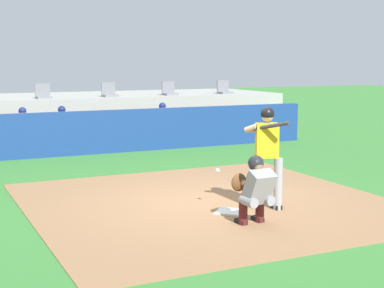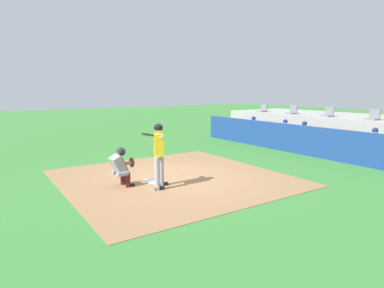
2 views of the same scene
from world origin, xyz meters
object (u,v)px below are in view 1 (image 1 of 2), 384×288
batter_at_plate (266,151)px  catcher_crouched (255,188)px  dugout_player_1 (24,130)px  stadium_seat_2 (43,94)px  stadium_seat_5 (224,90)px  home_plate (229,211)px  stadium_seat_3 (109,93)px  dugout_player_2 (63,128)px  stadium_seat_4 (169,91)px  dugout_player_3 (164,123)px

batter_at_plate → catcher_crouched: 1.15m
dugout_player_1 → stadium_seat_2: stadium_seat_2 is taller
catcher_crouched → stadium_seat_5: stadium_seat_5 is taller
home_plate → dugout_player_1: bearing=104.2°
stadium_seat_2 → stadium_seat_3: size_ratio=1.00×
batter_at_plate → dugout_player_2: (-1.64, 8.19, -0.36)m
stadium_seat_3 → stadium_seat_4: (2.17, 0.00, 0.00)m
home_plate → batter_at_plate: size_ratio=0.24×
stadium_seat_3 → stadium_seat_5: same height
batter_at_plate → stadium_seat_4: size_ratio=3.76×
stadium_seat_3 → stadium_seat_2: bearing=180.0°
home_plate → dugout_player_3: (2.19, 8.14, 0.65)m
stadium_seat_3 → home_plate: bearing=-96.1°
dugout_player_2 → stadium_seat_3: 3.00m
stadium_seat_4 → batter_at_plate: bearing=-104.0°
dugout_player_3 → stadium_seat_4: stadium_seat_4 is taller
dugout_player_3 → catcher_crouched: bearing=-103.8°
dugout_player_1 → stadium_seat_2: size_ratio=2.71×
dugout_player_1 → dugout_player_3: size_ratio=1.00×
dugout_player_1 → dugout_player_3: (4.25, 0.00, 0.00)m
stadium_seat_4 → stadium_seat_5: 2.17m
stadium_seat_2 → home_plate: bearing=-83.9°
catcher_crouched → stadium_seat_5: bearing=63.7°
dugout_player_1 → dugout_player_3: same height
stadium_seat_2 → dugout_player_2: bearing=-86.3°
batter_at_plate → stadium_seat_5: bearing=65.2°
catcher_crouched → stadium_seat_4: (3.27, 11.02, 0.93)m
home_plate → stadium_seat_5: 11.63m
dugout_player_2 → stadium_seat_4: size_ratio=2.71×
stadium_seat_3 → dugout_player_2: bearing=-135.0°
stadium_seat_4 → stadium_seat_5: size_ratio=1.00×
catcher_crouched → home_plate: bearing=88.7°
stadium_seat_3 → dugout_player_3: bearing=-61.5°
dugout_player_2 → stadium_seat_2: (-0.13, 2.03, 0.86)m
catcher_crouched → stadium_seat_2: stadium_seat_2 is taller
dugout_player_3 → stadium_seat_3: 2.47m
dugout_player_1 → stadium_seat_3: 3.84m
dugout_player_1 → stadium_seat_5: bearing=15.2°
batter_at_plate → dugout_player_2: 8.36m
dugout_player_2 → dugout_player_3: (3.14, 0.00, 0.00)m
home_plate → dugout_player_2: (-0.95, 8.14, 0.65)m
home_plate → stadium_seat_2: (-1.08, 10.18, 1.51)m
dugout_player_2 → catcher_crouched: bearing=-84.1°
dugout_player_1 → stadium_seat_2: bearing=64.5°
home_plate → stadium_seat_4: stadium_seat_4 is taller
batter_at_plate → stadium_seat_4: bearing=76.0°
stadium_seat_3 → stadium_seat_4: same height
catcher_crouched → stadium_seat_3: stadium_seat_3 is taller
stadium_seat_4 → dugout_player_3: bearing=-117.5°
stadium_seat_4 → catcher_crouched: bearing=-106.5°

